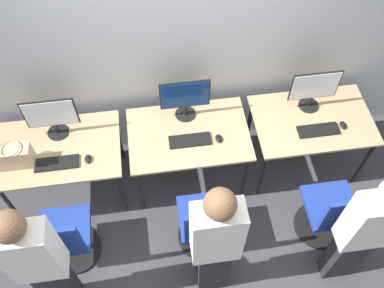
% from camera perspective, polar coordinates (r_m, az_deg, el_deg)
% --- Properties ---
extents(ground_plane, '(20.00, 20.00, 0.00)m').
position_cam_1_polar(ground_plane, '(4.33, 0.27, -8.19)').
color(ground_plane, '#3D3D42').
extents(wall_back, '(12.00, 0.05, 2.80)m').
position_cam_1_polar(wall_back, '(3.71, -1.58, 13.64)').
color(wall_back, '#B7BCC1').
rests_on(wall_back, ground_plane).
extents(desk_left, '(1.10, 0.73, 0.73)m').
position_cam_1_polar(desk_left, '(4.04, -17.19, -1.22)').
color(desk_left, tan).
rests_on(desk_left, ground_plane).
extents(monitor_left, '(0.45, 0.19, 0.44)m').
position_cam_1_polar(monitor_left, '(3.90, -18.25, 3.53)').
color(monitor_left, black).
rests_on(monitor_left, desk_left).
extents(keyboard_left, '(0.38, 0.14, 0.02)m').
position_cam_1_polar(keyboard_left, '(3.88, -17.59, -2.48)').
color(keyboard_left, black).
rests_on(keyboard_left, desk_left).
extents(mouse_left, '(0.06, 0.09, 0.03)m').
position_cam_1_polar(mouse_left, '(3.82, -13.69, -1.96)').
color(mouse_left, black).
rests_on(mouse_left, desk_left).
extents(office_chair_left, '(0.48, 0.48, 0.91)m').
position_cam_1_polar(office_chair_left, '(3.92, -16.41, -12.16)').
color(office_chair_left, black).
rests_on(office_chair_left, ground_plane).
extents(person_left, '(0.36, 0.21, 1.62)m').
position_cam_1_polar(person_left, '(3.35, -19.64, -14.64)').
color(person_left, '#232328').
rests_on(person_left, ground_plane).
extents(desk_center, '(1.10, 0.73, 0.73)m').
position_cam_1_polar(desk_center, '(3.95, -0.45, 0.73)').
color(desk_center, tan).
rests_on(desk_center, ground_plane).
extents(monitor_center, '(0.45, 0.19, 0.44)m').
position_cam_1_polar(monitor_center, '(3.84, -0.94, 6.19)').
color(monitor_center, black).
rests_on(monitor_center, desk_center).
extents(keyboard_center, '(0.38, 0.14, 0.02)m').
position_cam_1_polar(keyboard_center, '(3.83, -0.28, 0.48)').
color(keyboard_center, black).
rests_on(keyboard_center, desk_center).
extents(mouse_center, '(0.06, 0.09, 0.03)m').
position_cam_1_polar(mouse_center, '(3.84, 3.57, 0.75)').
color(mouse_center, black).
rests_on(mouse_center, desk_center).
extents(office_chair_center, '(0.48, 0.48, 0.91)m').
position_cam_1_polar(office_chair_center, '(3.82, 1.72, -10.84)').
color(office_chair_center, black).
rests_on(office_chair_center, ground_plane).
extents(person_center, '(0.36, 0.21, 1.64)m').
position_cam_1_polar(person_center, '(3.21, 3.14, -13.08)').
color(person_center, '#232328').
rests_on(person_center, ground_plane).
extents(desk_right, '(1.10, 0.73, 0.73)m').
position_cam_1_polar(desk_right, '(4.20, 15.64, 2.53)').
color(desk_right, tan).
rests_on(desk_right, ground_plane).
extents(monitor_right, '(0.45, 0.19, 0.44)m').
position_cam_1_polar(monitor_right, '(4.06, 15.96, 7.09)').
color(monitor_right, black).
rests_on(monitor_right, desk_right).
extents(keyboard_right, '(0.38, 0.14, 0.02)m').
position_cam_1_polar(keyboard_right, '(4.06, 16.47, 1.77)').
color(keyboard_right, black).
rests_on(keyboard_right, desk_right).
extents(mouse_right, '(0.06, 0.09, 0.03)m').
position_cam_1_polar(mouse_right, '(4.16, 19.48, 2.39)').
color(mouse_right, black).
rests_on(mouse_right, desk_right).
extents(office_chair_right, '(0.48, 0.48, 0.91)m').
position_cam_1_polar(office_chair_right, '(4.06, 17.95, -8.91)').
color(office_chair_right, black).
rests_on(office_chair_right, ground_plane).
extents(person_right, '(0.36, 0.21, 1.57)m').
position_cam_1_polar(person_right, '(3.53, 21.80, -10.80)').
color(person_right, '#232328').
rests_on(person_right, ground_plane).
extents(handbag, '(0.30, 0.18, 0.25)m').
position_cam_1_polar(handbag, '(3.91, -22.64, -1.52)').
color(handbag, tan).
rests_on(handbag, desk_left).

